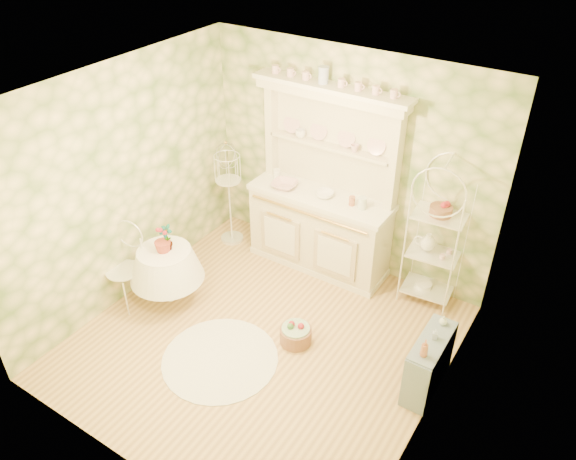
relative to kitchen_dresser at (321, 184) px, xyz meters
The scene contains 22 objects.
floor 1.91m from the kitchen_dresser, 82.50° to the right, with size 3.60×3.60×0.00m, color tan.
ceiling 2.18m from the kitchen_dresser, 82.50° to the right, with size 3.60×3.60×0.00m, color white.
wall_left 2.22m from the kitchen_dresser, 136.47° to the right, with size 3.60×3.60×0.00m, color beige.
wall_right 2.52m from the kitchen_dresser, 37.23° to the right, with size 3.60×3.60×0.00m, color beige.
wall_back 0.40m from the kitchen_dresser, 54.46° to the left, with size 3.60×3.60×0.00m, color beige.
wall_front 3.33m from the kitchen_dresser, 86.55° to the right, with size 3.60×3.60×0.00m, color beige.
kitchen_dresser is the anchor object (origin of this frame).
bakers_rack 1.42m from the kitchen_dresser, ahead, with size 0.59×0.42×1.89m, color white.
side_shelf 2.37m from the kitchen_dresser, 31.51° to the right, with size 0.25×0.67×0.58m, color gray.
round_table 2.05m from the kitchen_dresser, 124.82° to the right, with size 0.68×0.68×0.74m, color white.
cafe_chair 2.47m from the kitchen_dresser, 128.98° to the right, with size 0.35×0.35×0.76m, color white.
birdcage_stand 1.34m from the kitchen_dresser, behind, with size 0.32×0.32×1.36m, color white.
floor_basket 1.76m from the kitchen_dresser, 69.48° to the right, with size 0.35×0.35×0.23m, color #99674A.
lace_rug 2.28m from the kitchen_dresser, 90.57° to the right, with size 1.20×1.20×0.01m, color white.
bowl_floral 0.47m from the kitchen_dresser, 167.74° to the right, with size 0.31×0.31×0.07m, color white.
bowl_white 0.15m from the kitchen_dresser, 21.26° to the right, with size 0.22×0.22×0.07m, color white.
cup_left 0.63m from the kitchen_dresser, 157.50° to the left, with size 0.12×0.12×0.10m, color white.
cup_right 0.59m from the kitchen_dresser, 26.51° to the left, with size 0.09×0.09×0.09m, color white.
potted_geranium 1.86m from the kitchen_dresser, 124.97° to the right, with size 0.16×0.11×0.31m, color #3F7238.
bottle_amber 2.38m from the kitchen_dresser, 36.53° to the right, with size 0.07×0.07×0.18m, color #AE6543.
bottle_blue 2.25m from the kitchen_dresser, 31.02° to the right, with size 0.05×0.05×0.11m, color #A7B6D7.
bottle_glass 2.15m from the kitchen_dresser, 25.74° to the right, with size 0.08×0.08×0.10m, color silver.
Camera 1 is at (2.57, -3.50, 4.33)m, focal length 35.00 mm.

